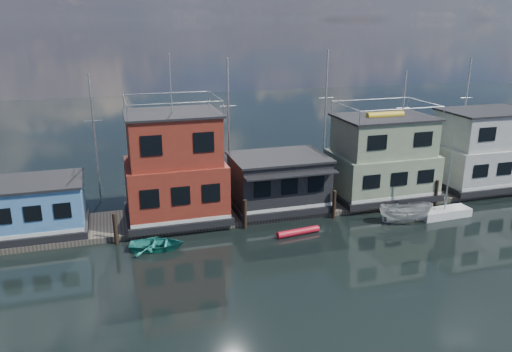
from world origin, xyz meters
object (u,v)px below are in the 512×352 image
object	(u,v)px
houseboat_dark	(278,181)
houseboat_white	(483,150)
houseboat_red	(175,169)
houseboat_green	(382,158)
day_sailer	(444,212)
dinghy_teal	(157,244)
motorboat	(406,213)
houseboat_blue	(38,207)
red_kayak	(298,232)

from	to	relation	value
houseboat_dark	houseboat_white	size ratio (longest dim) A/B	0.88
houseboat_red	houseboat_green	bearing A→B (deg)	0.00
houseboat_green	day_sailer	xyz separation A→B (m)	(2.77, -4.98, -3.16)
dinghy_teal	motorboat	bearing A→B (deg)	-80.32
houseboat_red	houseboat_white	xyz separation A→B (m)	(27.00, 0.00, -0.57)
houseboat_red	motorboat	bearing A→B (deg)	-17.52
houseboat_red	dinghy_teal	world-z (taller)	houseboat_red
houseboat_red	houseboat_green	size ratio (longest dim) A/B	1.41
day_sailer	houseboat_dark	bearing A→B (deg)	154.94
houseboat_blue	houseboat_red	distance (m)	9.69
houseboat_blue	houseboat_red	bearing A→B (deg)	0.00
houseboat_green	houseboat_white	distance (m)	10.00
houseboat_dark	red_kayak	size ratio (longest dim) A/B	2.32
dinghy_teal	red_kayak	world-z (taller)	dinghy_teal
houseboat_red	dinghy_teal	bearing A→B (deg)	-113.77
red_kayak	houseboat_red	bearing A→B (deg)	140.66
houseboat_green	houseboat_white	bearing A→B (deg)	-0.00
motorboat	houseboat_blue	bearing A→B (deg)	95.06
houseboat_white	dinghy_teal	bearing A→B (deg)	-171.22
day_sailer	red_kayak	world-z (taller)	day_sailer
red_kayak	day_sailer	bearing A→B (deg)	-6.90
houseboat_green	motorboat	xyz separation A→B (m)	(-0.76, -5.13, -2.78)
dinghy_teal	day_sailer	size ratio (longest dim) A/B	0.55
houseboat_green	motorboat	distance (m)	5.88
houseboat_red	motorboat	world-z (taller)	houseboat_red
houseboat_green	day_sailer	bearing A→B (deg)	-60.96
houseboat_blue	dinghy_teal	xyz separation A→B (m)	(7.53, -4.48, -1.83)
dinghy_teal	motorboat	world-z (taller)	motorboat
houseboat_blue	red_kayak	size ratio (longest dim) A/B	2.01
houseboat_green	houseboat_dark	bearing A→B (deg)	-179.88
houseboat_blue	houseboat_red	world-z (taller)	houseboat_red
day_sailer	dinghy_teal	bearing A→B (deg)	176.48
red_kayak	houseboat_blue	bearing A→B (deg)	157.16
houseboat_blue	motorboat	distance (m)	26.28
houseboat_white	houseboat_red	bearing A→B (deg)	-180.00
houseboat_red	day_sailer	xyz separation A→B (m)	(19.77, -4.98, -3.71)
dinghy_teal	day_sailer	bearing A→B (deg)	-79.62
houseboat_dark	houseboat_blue	bearing A→B (deg)	179.94
houseboat_red	dinghy_teal	distance (m)	6.15
houseboat_red	dinghy_teal	xyz separation A→B (m)	(-1.97, -4.48, -3.73)
houseboat_white	day_sailer	size ratio (longest dim) A/B	1.30
red_kayak	motorboat	bearing A→B (deg)	-7.90
houseboat_dark	red_kayak	world-z (taller)	houseboat_dark
houseboat_blue	day_sailer	world-z (taller)	day_sailer
houseboat_blue	day_sailer	bearing A→B (deg)	-9.66
motorboat	houseboat_dark	bearing A→B (deg)	74.53
houseboat_blue	houseboat_green	distance (m)	26.53
houseboat_white	houseboat_dark	bearing A→B (deg)	-179.94
red_kayak	dinghy_teal	bearing A→B (deg)	170.32
houseboat_white	day_sailer	distance (m)	9.33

